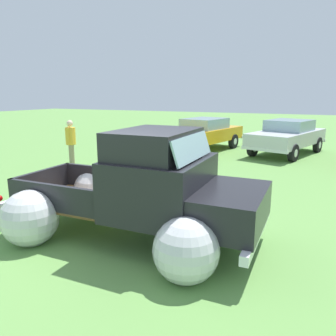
% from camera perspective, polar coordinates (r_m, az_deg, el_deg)
% --- Properties ---
extents(ground_plane, '(80.00, 80.00, 0.00)m').
position_cam_1_polar(ground_plane, '(6.08, -6.88, -11.49)').
color(ground_plane, '#609347').
extents(vintage_pickup_truck, '(4.66, 2.83, 1.96)m').
position_cam_1_polar(vintage_pickup_truck, '(5.63, -3.68, -5.16)').
color(vintage_pickup_truck, black).
rests_on(vintage_pickup_truck, ground).
extents(show_car_0, '(2.71, 4.92, 1.43)m').
position_cam_1_polar(show_car_0, '(14.78, 6.04, 6.00)').
color(show_car_0, black).
rests_on(show_car_0, ground).
extents(show_car_1, '(2.98, 4.60, 1.43)m').
position_cam_1_polar(show_car_1, '(14.70, 19.95, 5.28)').
color(show_car_1, black).
rests_on(show_car_1, ground).
extents(spectator_0, '(0.48, 0.48, 1.61)m').
position_cam_1_polar(spectator_0, '(11.85, -16.46, 4.56)').
color(spectator_0, gray).
rests_on(spectator_0, ground).
extents(lane_cone_0, '(0.36, 0.36, 0.63)m').
position_cam_1_polar(lane_cone_0, '(8.71, -8.80, -1.90)').
color(lane_cone_0, black).
rests_on(lane_cone_0, ground).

